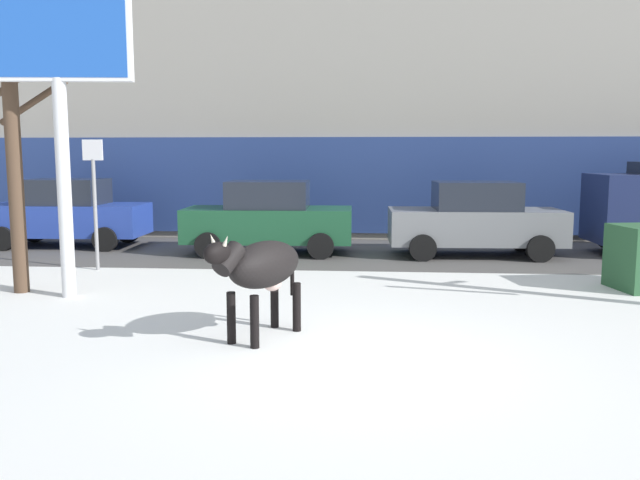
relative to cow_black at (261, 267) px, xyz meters
The scene contains 11 objects.
ground_plane 1.79m from the cow_black, 34.74° to the right, with size 120.00×120.00×0.00m, color white.
road_strip 8.24m from the cow_black, 81.42° to the left, with size 60.00×5.60×0.01m, color #514F4C.
building_facade 14.74m from the cow_black, 84.88° to the left, with size 44.00×6.10×13.00m.
cow_black is the anchor object (origin of this frame).
billboard 5.60m from the cow_black, 148.94° to the left, with size 2.53×0.49×5.56m.
car_blue_sedan 10.89m from the cow_black, 128.79° to the left, with size 4.26×2.09×1.84m.
car_darkgreen_sedan 7.78m from the cow_black, 98.50° to the left, with size 4.26×2.09×1.84m.
car_grey_sedan 8.67m from the cow_black, 62.51° to the left, with size 4.26×2.09×1.84m.
pedestrian_by_cars 12.98m from the cow_black, 61.56° to the left, with size 0.36×0.24×1.73m.
bare_tree_left_lot 5.86m from the cow_black, 151.30° to the left, with size 1.42×1.17×5.00m.
street_sign 6.78m from the cow_black, 131.87° to the left, with size 0.44×0.08×2.82m.
Camera 1 is at (0.30, -7.84, 2.52)m, focal length 36.87 mm.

